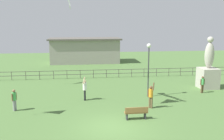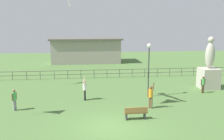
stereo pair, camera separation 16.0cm
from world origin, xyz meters
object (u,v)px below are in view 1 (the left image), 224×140
object	(u,v)px
lamppost	(149,58)
person_2	(85,88)
park_bench	(136,113)
person_0	(202,83)
person_3	(14,99)
person_1	(151,95)
statue_monument	(208,72)

from	to	relation	value
lamppost	person_2	world-z (taller)	lamppost
lamppost	park_bench	distance (m)	6.12
person_0	person_3	bearing A→B (deg)	-169.67
person_1	person_2	bearing A→B (deg)	151.30
person_2	person_3	xyz separation A→B (m)	(-4.98, -1.91, -0.09)
lamppost	park_bench	world-z (taller)	lamppost
park_bench	person_1	bearing A→B (deg)	53.47
person_0	person_1	xyz separation A→B (m)	(-5.67, -3.46, 0.11)
park_bench	person_0	bearing A→B (deg)	37.53
statue_monument	person_0	bearing A→B (deg)	-129.50
park_bench	person_0	size ratio (longest dim) A/B	1.00
lamppost	person_1	bearing A→B (deg)	-101.26
person_0	person_2	bearing A→B (deg)	-175.12
park_bench	person_0	distance (m)	9.09
person_1	person_2	world-z (taller)	person_2
lamppost	person_2	bearing A→B (deg)	-175.98
person_1	person_2	size ratio (longest dim) A/B	1.00
person_0	person_1	distance (m)	6.65
lamppost	person_0	bearing A→B (deg)	5.77
person_1	person_3	world-z (taller)	person_1
statue_monument	person_2	size ratio (longest dim) A/B	2.51
statue_monument	person_0	world-z (taller)	statue_monument
lamppost	person_3	xyz separation A→B (m)	(-10.27, -2.29, -2.36)
person_3	person_2	bearing A→B (deg)	21.03
park_bench	person_3	xyz separation A→B (m)	(-8.15, 2.73, 0.43)
lamppost	person_1	size ratio (longest dim) A/B	2.31
lamppost	park_bench	size ratio (longest dim) A/B	2.98
person_0	lamppost	bearing A→B (deg)	-174.23
statue_monument	person_1	bearing A→B (deg)	-144.03
statue_monument	person_2	bearing A→B (deg)	-167.92
statue_monument	person_0	xyz separation A→B (m)	(-1.34, -1.62, -0.69)
lamppost	person_0	size ratio (longest dim) A/B	2.96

